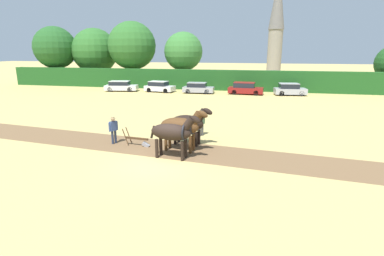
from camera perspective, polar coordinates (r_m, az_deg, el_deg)
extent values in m
plane|color=tan|center=(15.47, -6.48, -6.65)|extent=(240.00, 240.00, 0.00)
cube|color=brown|center=(19.64, -16.58, -2.51)|extent=(34.57, 6.78, 0.01)
cube|color=#1E511E|center=(43.28, 6.17, 9.05)|extent=(68.11, 1.23, 2.84)
cylinder|color=brown|center=(56.31, -24.21, 9.77)|extent=(0.44, 0.44, 4.05)
sphere|color=#235623|center=(56.19, -24.64, 13.74)|extent=(6.89, 6.89, 6.89)
cylinder|color=#4C3823|center=(54.93, -17.71, 9.87)|extent=(0.44, 0.44, 3.30)
sphere|color=#2D6628|center=(54.79, -18.02, 13.75)|extent=(7.55, 7.55, 7.55)
cylinder|color=brown|center=(50.09, -11.12, 10.38)|extent=(0.44, 0.44, 4.17)
sphere|color=#2D6628|center=(49.97, -11.36, 15.12)|extent=(7.49, 7.49, 7.49)
cylinder|color=#4C3823|center=(47.36, -1.62, 10.15)|extent=(0.44, 0.44, 3.74)
sphere|color=#387533|center=(47.21, -1.65, 14.36)|extent=(5.86, 5.86, 5.86)
cylinder|color=gray|center=(70.03, 15.44, 13.61)|extent=(3.07, 3.07, 9.85)
ellipsoid|color=black|center=(15.73, -4.04, -0.77)|extent=(2.32, 1.16, 0.88)
cylinder|color=black|center=(15.97, -1.22, -3.90)|extent=(0.18, 0.18, 1.03)
cylinder|color=black|center=(15.52, -1.86, -4.47)|extent=(0.18, 0.18, 1.03)
cylinder|color=black|center=(16.50, -5.97, -3.37)|extent=(0.18, 0.18, 1.03)
cylinder|color=black|center=(16.06, -6.72, -3.89)|extent=(0.18, 0.18, 1.03)
cylinder|color=black|center=(15.28, -0.78, 0.68)|extent=(0.83, 0.50, 0.89)
ellipsoid|color=black|center=(15.08, 0.67, 1.63)|extent=(0.70, 0.33, 0.54)
cube|color=black|center=(15.18, -0.14, 1.31)|extent=(0.42, 0.12, 0.55)
cylinder|color=black|center=(16.19, -7.50, -0.76)|extent=(0.31, 0.15, 0.71)
torus|color=black|center=(15.44, -1.36, -0.77)|extent=(0.21, 0.90, 0.90)
ellipsoid|color=#513319|center=(16.86, -2.40, 0.36)|extent=(2.36, 1.25, 0.97)
cylinder|color=#513319|center=(17.12, 0.27, -2.65)|extent=(0.18, 0.18, 1.00)
cylinder|color=#513319|center=(16.62, -0.34, -3.19)|extent=(0.18, 0.18, 1.00)
cylinder|color=#513319|center=(17.62, -4.27, -2.18)|extent=(0.18, 0.18, 1.00)
cylinder|color=#513319|center=(17.13, -5.00, -2.70)|extent=(0.18, 0.18, 1.00)
cylinder|color=#513319|center=(16.43, 0.72, 1.78)|extent=(0.87, 0.54, 0.90)
ellipsoid|color=#513319|center=(16.25, 2.07, 2.66)|extent=(0.70, 0.33, 0.54)
cube|color=gray|center=(16.33, 1.32, 2.44)|extent=(0.41, 0.12, 0.55)
cylinder|color=gray|center=(17.29, -5.72, 0.31)|extent=(0.31, 0.15, 0.71)
torus|color=black|center=(16.58, 0.15, 0.40)|extent=(0.21, 0.98, 0.97)
ellipsoid|color=black|center=(18.02, -0.96, 0.95)|extent=(2.16, 1.24, 0.97)
cylinder|color=black|center=(18.31, 1.32, -1.69)|extent=(0.18, 0.18, 0.89)
cylinder|color=black|center=(17.79, 0.78, -2.17)|extent=(0.18, 0.18, 0.89)
cylinder|color=black|center=(18.73, -2.59, -1.32)|extent=(0.18, 0.18, 0.89)
cylinder|color=black|center=(18.23, -3.23, -1.78)|extent=(0.18, 0.18, 0.89)
cylinder|color=black|center=(17.64, 1.71, 2.32)|extent=(0.88, 0.55, 0.92)
ellipsoid|color=black|center=(17.47, 3.01, 3.17)|extent=(0.70, 0.33, 0.54)
cube|color=gray|center=(17.55, 2.29, 2.94)|extent=(0.42, 0.12, 0.56)
cylinder|color=gray|center=(18.39, -3.83, 0.87)|extent=(0.31, 0.15, 0.71)
torus|color=black|center=(17.78, 1.23, 1.01)|extent=(0.21, 0.98, 0.98)
cube|color=#4C331E|center=(18.26, -10.47, -1.96)|extent=(1.48, 0.26, 0.12)
cube|color=#939399|center=(18.09, -8.77, -3.21)|extent=(0.50, 0.25, 0.39)
cylinder|color=#4C331E|center=(18.72, -11.97, -1.30)|extent=(0.40, 0.10, 0.96)
cylinder|color=#4C331E|center=(18.39, -12.60, -1.63)|extent=(0.40, 0.10, 0.96)
cylinder|color=#28334C|center=(19.04, -14.37, -1.62)|extent=(0.14, 0.14, 0.82)
cylinder|color=#28334C|center=(18.92, -14.89, -1.75)|extent=(0.14, 0.14, 0.82)
cube|color=#3D5184|center=(18.80, -14.77, 0.37)|extent=(0.39, 0.52, 0.58)
sphere|color=tan|center=(18.71, -14.85, 1.58)|extent=(0.22, 0.22, 0.22)
cylinder|color=#3D5184|center=(18.97, -14.08, 0.47)|extent=(0.09, 0.09, 0.55)
cylinder|color=#3D5184|center=(18.64, -15.46, 0.13)|extent=(0.09, 0.09, 0.55)
cylinder|color=tan|center=(18.69, -14.86, 1.78)|extent=(0.42, 0.42, 0.02)
cylinder|color=tan|center=(18.68, -14.87, 1.93)|extent=(0.21, 0.21, 0.10)
cylinder|color=#4C4C4C|center=(20.11, 2.01, -0.30)|extent=(0.14, 0.14, 0.81)
cylinder|color=#4C4C4C|center=(19.96, 1.58, -0.41)|extent=(0.14, 0.14, 0.81)
cube|color=#4C6B4C|center=(19.87, 1.81, 1.58)|extent=(0.43, 0.51, 0.58)
sphere|color=tan|center=(19.78, 1.82, 2.72)|extent=(0.22, 0.22, 0.22)
cylinder|color=#4C6B4C|center=(20.07, 2.37, 1.64)|extent=(0.09, 0.09, 0.54)
cylinder|color=#4C6B4C|center=(19.68, 1.23, 1.39)|extent=(0.09, 0.09, 0.54)
cylinder|color=#665B4C|center=(19.77, 1.82, 2.91)|extent=(0.42, 0.42, 0.02)
cylinder|color=#665B4C|center=(19.76, 1.82, 3.05)|extent=(0.21, 0.21, 0.10)
cube|color=silver|center=(43.20, -13.31, 7.52)|extent=(4.67, 2.52, 0.65)
cube|color=black|center=(43.19, -13.64, 8.28)|extent=(2.89, 2.03, 0.52)
cube|color=silver|center=(43.16, -13.66, 8.67)|extent=(2.89, 2.03, 0.06)
cylinder|color=black|center=(43.62, -11.27, 7.46)|extent=(0.70, 0.34, 0.67)
cylinder|color=black|center=(42.13, -11.75, 7.19)|extent=(0.70, 0.34, 0.67)
cylinder|color=black|center=(44.34, -14.75, 7.37)|extent=(0.70, 0.34, 0.67)
cylinder|color=black|center=(42.88, -15.34, 7.10)|extent=(0.70, 0.34, 0.67)
cube|color=silver|center=(41.54, -6.14, 7.55)|extent=(4.21, 2.35, 0.67)
cube|color=black|center=(41.55, -6.41, 8.39)|extent=(2.60, 1.96, 0.55)
cube|color=silver|center=(41.52, -6.42, 8.81)|extent=(2.60, 1.96, 0.06)
cylinder|color=black|center=(41.76, -4.10, 7.36)|extent=(0.65, 0.30, 0.62)
cylinder|color=black|center=(40.30, -5.05, 7.08)|extent=(0.65, 0.30, 0.62)
cylinder|color=black|center=(42.83, -7.15, 7.47)|extent=(0.65, 0.30, 0.62)
cylinder|color=black|center=(41.42, -8.18, 7.19)|extent=(0.65, 0.30, 0.62)
cube|color=#9E9EA8|center=(40.07, 1.23, 7.36)|extent=(4.09, 1.85, 0.65)
cube|color=black|center=(40.04, 0.94, 8.21)|extent=(2.47, 1.64, 0.53)
cube|color=#9E9EA8|center=(40.01, 0.94, 8.63)|extent=(2.47, 1.64, 0.06)
cylinder|color=black|center=(40.66, 3.17, 7.19)|extent=(0.64, 0.24, 0.64)
cylinder|color=black|center=(39.15, 2.85, 6.90)|extent=(0.64, 0.24, 0.64)
cylinder|color=black|center=(41.08, -0.33, 7.29)|extent=(0.64, 0.24, 0.64)
cylinder|color=black|center=(39.59, -0.77, 7.01)|extent=(0.64, 0.24, 0.64)
cube|color=maroon|center=(39.66, 10.19, 7.11)|extent=(4.52, 2.02, 0.72)
cube|color=black|center=(39.60, 9.91, 8.07)|extent=(2.74, 1.74, 0.60)
cube|color=maroon|center=(39.57, 9.93, 8.54)|extent=(2.74, 1.74, 0.06)
cylinder|color=black|center=(40.34, 12.24, 6.82)|extent=(0.65, 0.26, 0.64)
cylinder|color=black|center=(38.82, 12.08, 6.53)|extent=(0.65, 0.26, 0.64)
cylinder|color=black|center=(40.60, 8.36, 7.05)|extent=(0.65, 0.26, 0.64)
cylinder|color=black|center=(39.09, 8.05, 6.77)|extent=(0.65, 0.26, 0.64)
cube|color=#A8A8B2|center=(40.19, 18.18, 6.70)|extent=(4.10, 2.33, 0.70)
cube|color=black|center=(40.07, 17.98, 7.62)|extent=(2.53, 1.94, 0.58)
cube|color=#A8A8B2|center=(40.04, 18.02, 8.07)|extent=(2.53, 1.94, 0.06)
cylinder|color=black|center=(41.28, 19.55, 6.50)|extent=(0.68, 0.31, 0.66)
cylinder|color=black|center=(39.74, 20.12, 6.16)|extent=(0.68, 0.31, 0.66)
cylinder|color=black|center=(40.74, 16.25, 6.66)|extent=(0.68, 0.31, 0.66)
cylinder|color=black|center=(39.18, 16.70, 6.33)|extent=(0.68, 0.31, 0.66)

